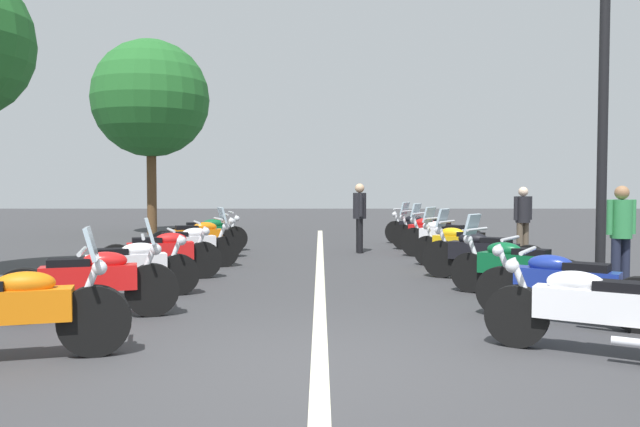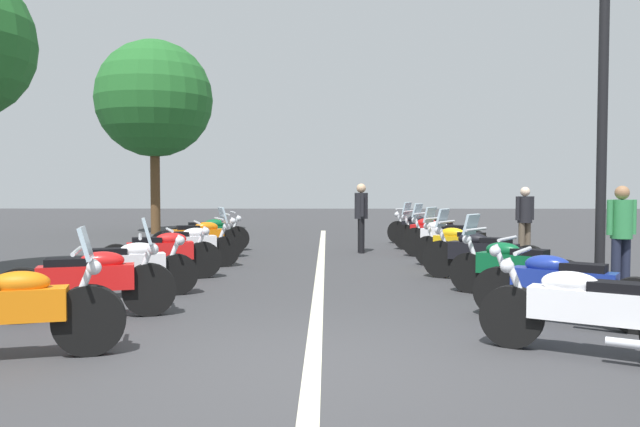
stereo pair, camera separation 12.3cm
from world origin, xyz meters
The scene contains 22 objects.
ground_plane centered at (0.00, 0.00, 0.00)m, with size 80.00×80.00×0.00m, color #38383A.
lane_centre_stripe centered at (5.92, 0.00, 0.00)m, with size 22.45×0.16×0.01m, color beige.
motorcycle_left_row_0 centered at (0.23, 2.83, 0.48)m, with size 0.86×2.17×1.23m.
motorcycle_left_row_1 centered at (2.03, 2.74, 0.47)m, with size 0.86×2.05×1.22m.
motorcycle_left_row_2 centered at (3.47, 2.75, 0.45)m, with size 0.97×1.97×0.98m.
motorcycle_left_row_3 centered at (5.16, 2.71, 0.46)m, with size 0.92×2.01×1.00m.
motorcycle_left_row_4 centered at (6.66, 2.58, 0.46)m, with size 1.04×1.97×1.19m.
motorcycle_left_row_5 centered at (8.37, 2.73, 0.46)m, with size 0.96×2.03×1.00m.
motorcycle_left_row_6 centered at (9.83, 2.80, 0.45)m, with size 0.87×2.01×0.99m.
motorcycle_right_row_0 centered at (0.42, -2.57, 0.45)m, with size 1.17×1.85×0.99m.
motorcycle_right_row_1 centered at (1.81, -2.85, 0.45)m, with size 1.32×1.84×0.99m.
motorcycle_right_row_2 centered at (3.52, -2.80, 0.46)m, with size 1.42×1.63×1.19m.
motorcycle_right_row_3 centered at (5.07, -2.73, 0.47)m, with size 1.35×1.87×1.22m.
motorcycle_right_row_4 centered at (6.71, -2.72, 0.46)m, with size 1.41×1.66×1.19m.
motorcycle_right_row_5 centered at (8.43, -2.72, 0.47)m, with size 1.25×1.77×1.22m.
motorcycle_right_row_6 centered at (9.97, -2.74, 0.47)m, with size 1.28×1.88×1.21m.
motorcycle_right_row_7 centered at (11.64, -2.73, 0.46)m, with size 1.34×1.81×1.00m.
street_lamp_twin_globe centered at (3.60, -4.08, 3.64)m, with size 0.32×1.22×5.41m.
bystander_0 centered at (4.23, -4.68, 0.94)m, with size 0.32×0.51×1.62m.
bystander_1 centered at (8.61, -4.59, 0.93)m, with size 0.32×0.48×1.60m.
bystander_2 centered at (9.56, -0.96, 0.98)m, with size 0.53×0.32×1.68m.
roadside_tree_1 centered at (15.52, 5.69, 4.55)m, with size 3.91×3.91×6.52m.
Camera 1 is at (-5.33, -0.01, 1.60)m, focal length 34.67 mm.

